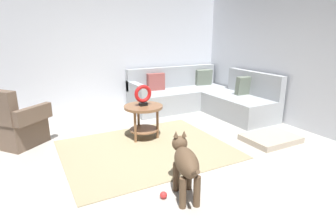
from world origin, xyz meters
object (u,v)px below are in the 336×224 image
object	(u,v)px
sectional_couch	(201,98)
torus_sculpture	(143,95)
dog	(185,162)
armchair	(15,125)
dog_toy_ball	(163,195)
dog_bed_mat	(271,138)
side_table	(144,113)

from	to	relation	value
sectional_couch	torus_sculpture	xyz separation A→B (m)	(-1.70, -0.90, 0.42)
sectional_couch	dog	distance (m)	3.23
torus_sculpture	sectional_couch	bearing A→B (deg)	27.83
armchair	dog_toy_ball	world-z (taller)	armchair
sectional_couch	torus_sculpture	world-z (taller)	sectional_couch
dog_bed_mat	dog_toy_ball	size ratio (longest dim) A/B	10.65
armchair	dog	distance (m)	2.77
armchair	dog_bed_mat	bearing A→B (deg)	24.34
torus_sculpture	dog_toy_ball	distance (m)	1.82
sectional_couch	side_table	size ratio (longest dim) A/B	3.75
sectional_couch	armchair	bearing A→B (deg)	-175.87
armchair	dog	size ratio (longest dim) A/B	1.21
side_table	dog_bed_mat	distance (m)	2.01
sectional_couch	side_table	xyz separation A→B (m)	(-1.70, -0.90, 0.12)
torus_sculpture	dog_bed_mat	world-z (taller)	torus_sculpture
side_table	torus_sculpture	bearing A→B (deg)	-104.04
sectional_couch	dog_toy_ball	xyz separation A→B (m)	(-2.18, -2.51, -0.25)
side_table	dog_toy_ball	distance (m)	1.73
dog	dog_toy_ball	world-z (taller)	dog
armchair	side_table	distance (m)	1.90
armchair	side_table	world-z (taller)	armchair
armchair	dog	xyz separation A→B (m)	(1.52, -2.32, 0.05)
torus_sculpture	dog_toy_ball	xyz separation A→B (m)	(-0.49, -1.62, -0.67)
dog	dog_toy_ball	xyz separation A→B (m)	(-0.22, 0.05, -0.34)
armchair	torus_sculpture	size ratio (longest dim) A/B	3.06
sectional_couch	dog_toy_ball	bearing A→B (deg)	-130.97
dog_toy_ball	armchair	bearing A→B (deg)	119.83
dog_bed_mat	armchair	bearing A→B (deg)	154.11
dog	armchair	bearing A→B (deg)	140.93
side_table	dog	bearing A→B (deg)	-99.00
sectional_couch	armchair	world-z (taller)	same
sectional_couch	side_table	distance (m)	1.92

